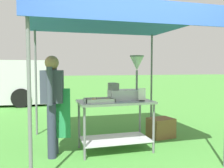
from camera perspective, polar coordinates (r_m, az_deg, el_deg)
ground_plane at (r=8.78m, az=-7.86°, el=-5.48°), size 70.00×70.00×0.00m
stall_canopy at (r=4.23m, az=0.39°, el=14.01°), size 2.84×2.68×2.24m
donut_cart at (r=4.15m, az=0.76°, el=-7.38°), size 1.26×0.69×0.86m
donut_tray at (r=3.89m, az=-3.07°, el=-4.06°), size 0.47×0.29×0.07m
donut_fryer at (r=4.22m, az=3.76°, el=-0.01°), size 0.62×0.28×0.78m
menu_sign at (r=4.09m, az=7.09°, el=-2.74°), size 0.13×0.05×0.22m
vendor at (r=3.97m, az=-13.81°, el=-3.73°), size 0.46×0.54×1.61m
supply_crate at (r=5.10m, az=11.45°, el=-10.08°), size 0.54×0.46×0.39m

